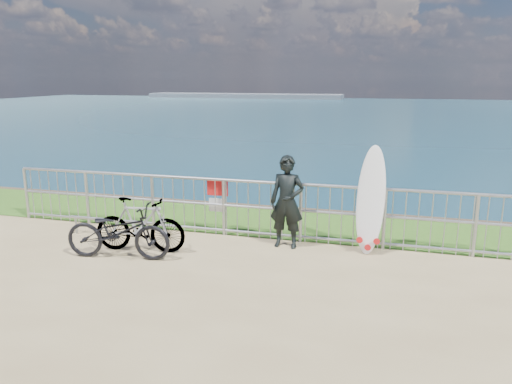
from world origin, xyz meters
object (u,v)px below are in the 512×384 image
(surfboard, at_px, (370,204))
(surfer, at_px, (287,202))
(bicycle_far, at_px, (140,225))
(bicycle_near, at_px, (118,232))

(surfboard, bearing_deg, surfer, -174.87)
(surfboard, bearing_deg, bicycle_far, -164.71)
(bicycle_near, bearing_deg, surfer, -70.83)
(surfer, xyz_separation_m, surfboard, (1.45, 0.13, 0.03))
(surfer, height_order, surfboard, surfboard)
(surfboard, bearing_deg, bicycle_near, -160.19)
(surfboard, distance_m, bicycle_near, 4.34)
(surfer, height_order, bicycle_near, surfer)
(surfboard, height_order, bicycle_far, surfboard)
(surfer, bearing_deg, surfboard, 6.27)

